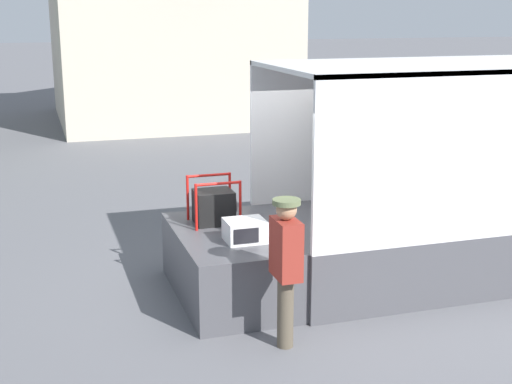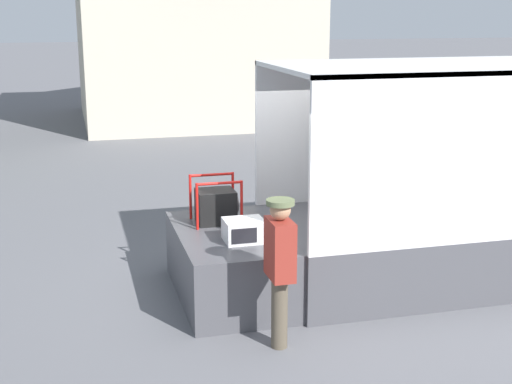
# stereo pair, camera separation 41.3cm
# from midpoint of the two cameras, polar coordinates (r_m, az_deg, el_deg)

# --- Properties ---
(ground_plane) EXTENTS (160.00, 160.00, 0.00)m
(ground_plane) POSITION_cam_midpoint_polar(r_m,az_deg,el_deg) (9.51, 3.04, -7.85)
(ground_plane) COLOR slate
(tailgate_deck) EXTENTS (1.31, 2.27, 0.86)m
(tailgate_deck) POSITION_cam_midpoint_polar(r_m,az_deg,el_deg) (9.19, -0.84, -5.77)
(tailgate_deck) COLOR #4C4C51
(tailgate_deck) RESTS_ON ground
(microwave) EXTENTS (0.48, 0.43, 0.27)m
(microwave) POSITION_cam_midpoint_polar(r_m,az_deg,el_deg) (8.65, 0.40, -3.10)
(microwave) COLOR white
(microwave) RESTS_ON tailgate_deck
(portable_generator) EXTENTS (0.62, 0.54, 0.61)m
(portable_generator) POSITION_cam_midpoint_polar(r_m,az_deg,el_deg) (9.38, -1.88, -1.10)
(portable_generator) COLOR black
(portable_generator) RESTS_ON tailgate_deck
(worker_person) EXTENTS (0.30, 0.44, 1.67)m
(worker_person) POSITION_cam_midpoint_polar(r_m,az_deg,el_deg) (7.62, 3.48, -5.35)
(worker_person) COLOR brown
(worker_person) RESTS_ON ground
(house_backdrop) EXTENTS (7.56, 7.82, 7.49)m
(house_backdrop) POSITION_cam_midpoint_polar(r_m,az_deg,el_deg) (24.53, -4.89, 14.80)
(house_backdrop) COLOR beige
(house_backdrop) RESTS_ON ground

